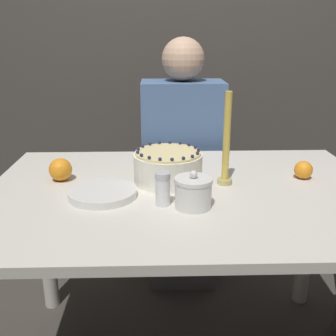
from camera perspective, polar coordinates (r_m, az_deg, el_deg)
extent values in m
cube|color=#4C4742|center=(2.65, 0.36, 19.40)|extent=(8.00, 0.05, 2.60)
cube|color=beige|center=(1.35, 2.43, -3.71)|extent=(1.36, 0.93, 0.03)
cylinder|color=beige|center=(1.95, -17.37, -9.67)|extent=(0.07, 0.07, 0.74)
cylinder|color=beige|center=(2.01, 19.56, -9.04)|extent=(0.07, 0.07, 0.74)
cylinder|color=white|center=(1.40, 0.00, 0.00)|extent=(0.24, 0.24, 0.10)
cylinder|color=beige|center=(1.38, 0.00, 2.21)|extent=(0.23, 0.23, 0.01)
sphere|color=#23284C|center=(1.38, 4.44, 2.64)|extent=(0.01, 0.01, 0.01)
sphere|color=#23284C|center=(1.42, 3.99, 3.07)|extent=(0.01, 0.01, 0.01)
sphere|color=#23284C|center=(1.45, 3.05, 3.43)|extent=(0.01, 0.01, 0.01)
sphere|color=#23284C|center=(1.47, 1.75, 3.67)|extent=(0.01, 0.01, 0.01)
sphere|color=#23284C|center=(1.48, 0.26, 3.77)|extent=(0.01, 0.01, 0.01)
sphere|color=#23284C|center=(1.47, -1.26, 3.72)|extent=(0.01, 0.01, 0.01)
sphere|color=#23284C|center=(1.46, -2.64, 3.52)|extent=(0.01, 0.01, 0.01)
sphere|color=#23284C|center=(1.43, -3.72, 3.20)|extent=(0.01, 0.01, 0.01)
sphere|color=#23284C|center=(1.40, -4.35, 2.79)|extent=(0.01, 0.01, 0.01)
sphere|color=#23284C|center=(1.36, -4.42, 2.33)|extent=(0.01, 0.01, 0.01)
sphere|color=#23284C|center=(1.32, -3.87, 1.89)|extent=(0.01, 0.01, 0.01)
sphere|color=#23284C|center=(1.29, -2.74, 1.53)|extent=(0.01, 0.01, 0.01)
sphere|color=#23284C|center=(1.28, -1.18, 1.31)|extent=(0.01, 0.01, 0.01)
sphere|color=#23284C|center=(1.27, 0.59, 1.28)|extent=(0.01, 0.01, 0.01)
sphere|color=#23284C|center=(1.29, 2.25, 1.44)|extent=(0.01, 0.01, 0.01)
sphere|color=#23284C|center=(1.31, 3.55, 1.75)|extent=(0.01, 0.01, 0.01)
sphere|color=#23284C|center=(1.34, 4.30, 2.18)|extent=(0.01, 0.01, 0.01)
cylinder|color=silver|center=(1.20, 3.66, -3.87)|extent=(0.11, 0.11, 0.08)
cylinder|color=silver|center=(1.18, 3.71, -1.76)|extent=(0.12, 0.12, 0.01)
sphere|color=silver|center=(1.17, 3.72, -0.93)|extent=(0.02, 0.02, 0.02)
cylinder|color=white|center=(1.21, -0.78, -3.47)|extent=(0.04, 0.04, 0.09)
cylinder|color=silver|center=(1.19, -0.80, -1.10)|extent=(0.05, 0.05, 0.02)
cylinder|color=silver|center=(1.30, -9.46, -3.93)|extent=(0.22, 0.22, 0.01)
cylinder|color=silver|center=(1.30, -9.47, -3.60)|extent=(0.22, 0.22, 0.01)
cylinder|color=silver|center=(1.30, -9.49, -3.27)|extent=(0.22, 0.22, 0.01)
cylinder|color=tan|center=(1.41, 8.20, -1.92)|extent=(0.05, 0.05, 0.02)
cylinder|color=gold|center=(1.36, 8.52, 4.53)|extent=(0.02, 0.02, 0.31)
sphere|color=orange|center=(1.52, 19.06, -0.26)|extent=(0.07, 0.07, 0.07)
sphere|color=orange|center=(1.47, -15.34, -0.22)|extent=(0.08, 0.08, 0.08)
cube|color=#595960|center=(2.18, 1.90, -9.91)|extent=(0.34, 0.34, 0.45)
cube|color=#4C6B99|center=(1.98, 2.06, 3.67)|extent=(0.40, 0.24, 0.61)
sphere|color=#D8AD8C|center=(1.92, 2.21, 15.51)|extent=(0.20, 0.20, 0.20)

